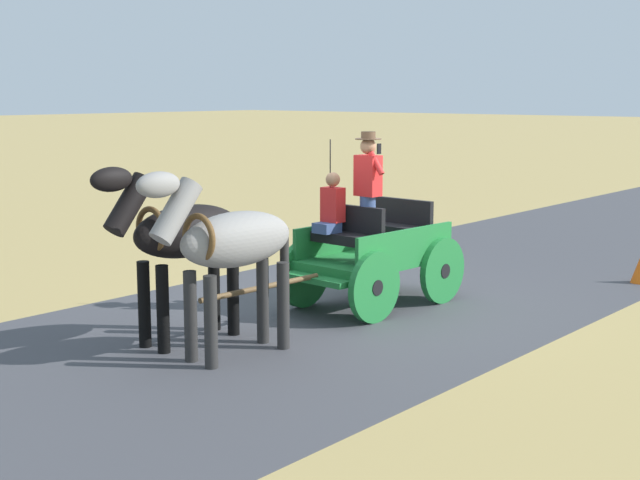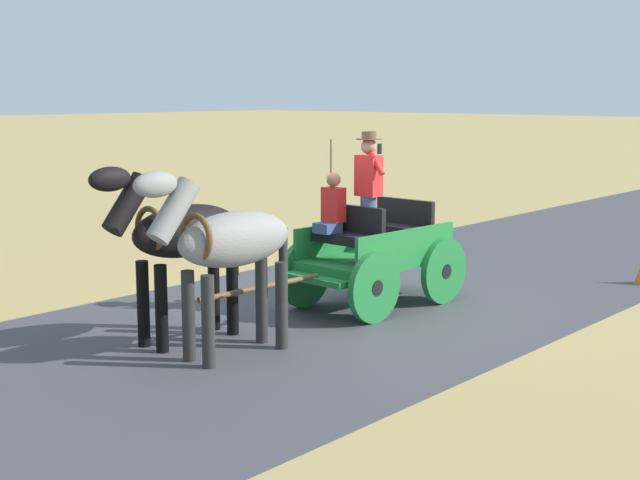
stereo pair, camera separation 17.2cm
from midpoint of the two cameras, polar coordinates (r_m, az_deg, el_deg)
ground_plane at (r=13.14m, az=3.35°, el=-4.00°), size 200.00×200.00×0.00m
road_surface at (r=13.14m, az=3.35°, el=-3.98°), size 6.02×160.00×0.01m
horse_drawn_carriage at (r=12.79m, az=3.66°, el=-0.64°), size 1.53×4.51×2.50m
horse_near_side at (r=10.27m, az=-5.41°, el=-0.25°), size 0.68×2.14×2.21m
horse_off_side at (r=10.95m, az=-8.42°, el=0.28°), size 0.64×2.13×2.21m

